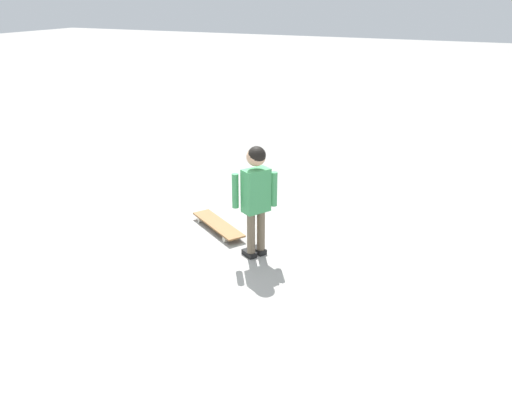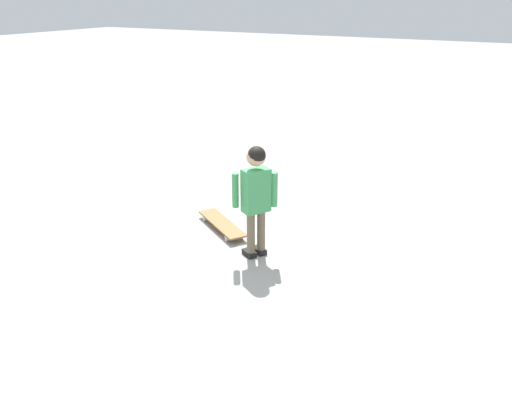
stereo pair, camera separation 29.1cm
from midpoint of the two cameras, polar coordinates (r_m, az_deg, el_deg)
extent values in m
plane|color=gray|center=(4.93, -7.69, -6.24)|extent=(50.00, 50.00, 0.00)
cylinder|color=brown|center=(4.81, -2.27, -3.59)|extent=(0.08, 0.08, 0.42)
cube|color=black|center=(4.93, -2.43, -5.73)|extent=(0.14, 0.17, 0.05)
cylinder|color=brown|center=(4.86, -1.18, -3.28)|extent=(0.08, 0.08, 0.42)
cube|color=black|center=(4.98, -1.35, -5.40)|extent=(0.14, 0.17, 0.05)
cube|color=#3F9959|center=(4.68, -1.78, 1.12)|extent=(0.28, 0.24, 0.40)
cylinder|color=#3F9959|center=(4.68, -4.04, 1.09)|extent=(0.06, 0.06, 0.32)
cylinder|color=#3F9959|center=(4.71, 0.20, 1.28)|extent=(0.06, 0.06, 0.32)
sphere|color=tan|center=(4.57, -1.83, 4.81)|extent=(0.17, 0.17, 0.17)
sphere|color=black|center=(4.56, -1.76, 4.96)|extent=(0.16, 0.16, 0.16)
cube|color=olive|center=(5.45, -5.67, -2.55)|extent=(0.59, 0.77, 0.02)
cube|color=#B7B7BC|center=(5.68, -6.93, -1.69)|extent=(0.11, 0.08, 0.02)
cube|color=#B7B7BC|center=(5.23, -4.28, -3.76)|extent=(0.11, 0.08, 0.02)
cylinder|color=beige|center=(5.66, -7.61, -2.06)|extent=(0.06, 0.06, 0.06)
cylinder|color=beige|center=(5.72, -6.24, -1.75)|extent=(0.06, 0.06, 0.06)
cylinder|color=beige|center=(5.21, -5.00, -4.18)|extent=(0.06, 0.06, 0.06)
cylinder|color=beige|center=(5.27, -3.55, -3.81)|extent=(0.06, 0.06, 0.06)
camera|label=1|loc=(0.15, -91.77, -0.71)|focal=36.87mm
camera|label=2|loc=(0.15, 88.23, 0.71)|focal=36.87mm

